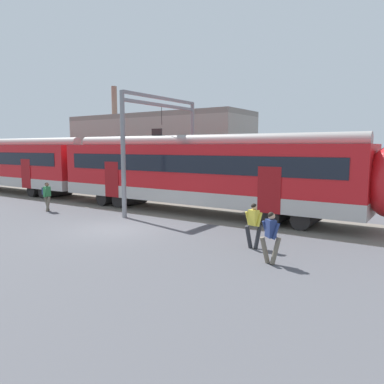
{
  "coord_description": "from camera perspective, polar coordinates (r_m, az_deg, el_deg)",
  "views": [
    {
      "loc": [
        11.96,
        -11.81,
        3.68
      ],
      "look_at": [
        2.43,
        2.45,
        1.6
      ],
      "focal_mm": 35.0,
      "sensor_mm": 36.0,
      "label": 1
    }
  ],
  "objects": [
    {
      "name": "commuter_train",
      "position": [
        33.87,
        -25.63,
        3.83
      ],
      "size": [
        56.65,
        3.07,
        4.73
      ],
      "color": "#B7B2AD",
      "rests_on": "ground"
    },
    {
      "name": "catenary_gantry",
      "position": [
        22.01,
        -4.63,
        8.54
      ],
      "size": [
        0.24,
        6.64,
        6.53
      ],
      "color": "gray",
      "rests_on": "ground"
    },
    {
      "name": "ground_plane",
      "position": [
        17.21,
        -11.37,
        -5.57
      ],
      "size": [
        160.0,
        160.0,
        0.0
      ],
      "primitive_type": "plane",
      "color": "#515156"
    },
    {
      "name": "track_bed",
      "position": [
        28.44,
        -18.36,
        -0.86
      ],
      "size": [
        80.0,
        4.4,
        0.01
      ],
      "primitive_type": "cube",
      "color": "slate",
      "rests_on": "ground"
    },
    {
      "name": "pedestrian_green",
      "position": [
        22.95,
        -21.26,
        -0.29
      ],
      "size": [
        0.68,
        0.54,
        1.67
      ],
      "color": "#6B6051",
      "rests_on": "ground"
    },
    {
      "name": "pedestrian_navy",
      "position": [
        12.05,
        11.89,
        -6.27
      ],
      "size": [
        0.67,
        0.44,
        1.67
      ],
      "color": "#6B6051",
      "rests_on": "ground"
    },
    {
      "name": "pedestrian_yellow",
      "position": [
        13.74,
        9.36,
        -4.59
      ],
      "size": [
        0.64,
        0.58,
        1.67
      ],
      "color": "#28282D",
      "rests_on": "ground"
    },
    {
      "name": "background_building",
      "position": [
        32.65,
        -5.39,
        6.06
      ],
      "size": [
        16.58,
        5.0,
        9.2
      ],
      "color": "gray",
      "rests_on": "ground"
    }
  ]
}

